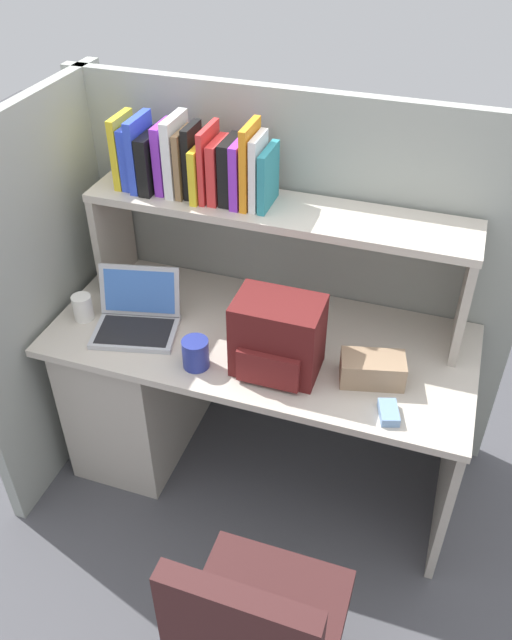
{
  "coord_description": "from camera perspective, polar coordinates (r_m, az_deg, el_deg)",
  "views": [
    {
      "loc": [
        0.6,
        -1.82,
        2.29
      ],
      "look_at": [
        0.0,
        -0.05,
        0.85
      ],
      "focal_mm": 36.63,
      "sensor_mm": 36.0,
      "label": 1
    }
  ],
  "objects": [
    {
      "name": "ground_plane",
      "position": [
        2.98,
        0.31,
        -12.48
      ],
      "size": [
        8.0,
        8.0,
        0.0
      ],
      "primitive_type": "plane",
      "color": "#4C4C51"
    },
    {
      "name": "desk",
      "position": [
        2.8,
        -7.28,
        -5.1
      ],
      "size": [
        1.6,
        0.7,
        0.73
      ],
      "color": "beige",
      "rests_on": "ground_plane"
    },
    {
      "name": "cubicle_partition_rear",
      "position": [
        2.73,
        2.88,
        3.97
      ],
      "size": [
        1.84,
        0.05,
        1.55
      ],
      "primitive_type": "cube",
      "color": "#939991",
      "rests_on": "ground_plane"
    },
    {
      "name": "cubicle_partition_left",
      "position": [
        2.74,
        -17.11,
        2.22
      ],
      "size": [
        0.05,
        1.06,
        1.55
      ],
      "primitive_type": "cube",
      "color": "#939991",
      "rests_on": "ground_plane"
    },
    {
      "name": "overhead_hutch",
      "position": [
        2.43,
        1.9,
        7.78
      ],
      "size": [
        1.44,
        0.28,
        0.45
      ],
      "color": "#B3A99C",
      "rests_on": "desk"
    },
    {
      "name": "reference_books_on_shelf",
      "position": [
        2.43,
        -5.53,
        13.52
      ],
      "size": [
        0.59,
        0.19,
        0.3
      ],
      "color": "yellow",
      "rests_on": "overhead_hutch"
    },
    {
      "name": "laptop",
      "position": [
        2.53,
        -10.35,
        0.3
      ],
      "size": [
        0.36,
        0.32,
        0.22
      ],
      "color": "#B7BABF",
      "rests_on": "desk"
    },
    {
      "name": "backpack",
      "position": [
        2.25,
        1.87,
        -1.57
      ],
      "size": [
        0.3,
        0.23,
        0.29
      ],
      "color": "#591919",
      "rests_on": "desk"
    },
    {
      "name": "computer_mouse",
      "position": [
        2.2,
        11.51,
        -7.92
      ],
      "size": [
        0.09,
        0.12,
        0.03
      ],
      "primitive_type": "cube",
      "rotation": [
        0.0,
        0.0,
        0.31
      ],
      "color": "#7299C6",
      "rests_on": "desk"
    },
    {
      "name": "paper_cup",
      "position": [
        2.62,
        -14.9,
        1.06
      ],
      "size": [
        0.08,
        0.08,
        0.1
      ],
      "primitive_type": "cylinder",
      "color": "white",
      "rests_on": "desk"
    },
    {
      "name": "tissue_box",
      "position": [
        2.29,
        10.14,
        -4.27
      ],
      "size": [
        0.24,
        0.17,
        0.1
      ],
      "primitive_type": "cube",
      "rotation": [
        0.0,
        0.0,
        0.24
      ],
      "color": "#9E7F60",
      "rests_on": "desk"
    },
    {
      "name": "snack_canister",
      "position": [
        2.32,
        -5.3,
        -2.92
      ],
      "size": [
        0.1,
        0.1,
        0.11
      ],
      "primitive_type": "cylinder",
      "color": "navy",
      "rests_on": "desk"
    }
  ]
}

